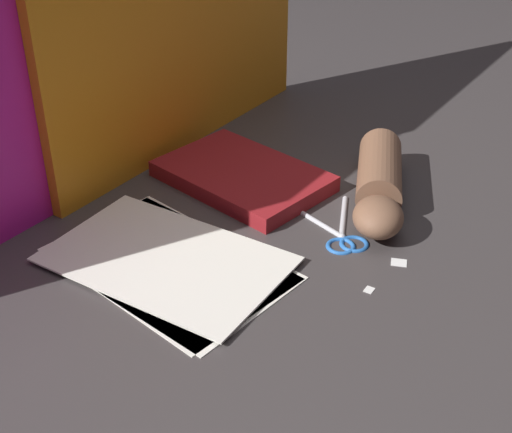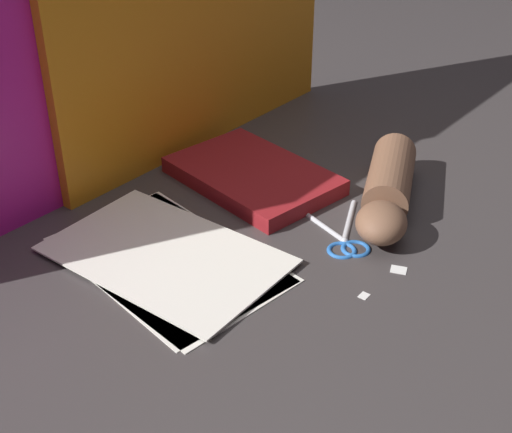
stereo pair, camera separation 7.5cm
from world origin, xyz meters
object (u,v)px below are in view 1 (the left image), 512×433
at_px(paper_stack, 168,262).
at_px(hand_forearm, 379,184).
at_px(book_closed, 243,176).
at_px(scissors, 340,232).

relative_size(paper_stack, hand_forearm, 1.26).
height_order(book_closed, scissors, book_closed).
bearing_deg(scissors, hand_forearm, 0.53).
bearing_deg(hand_forearm, scissors, -179.47).
relative_size(scissors, hand_forearm, 0.58).
bearing_deg(hand_forearm, paper_stack, 155.38).
xyz_separation_m(book_closed, hand_forearm, (0.08, -0.22, 0.02)).
xyz_separation_m(paper_stack, book_closed, (0.25, 0.06, 0.01)).
height_order(scissors, hand_forearm, hand_forearm).
height_order(paper_stack, scissors, scissors).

